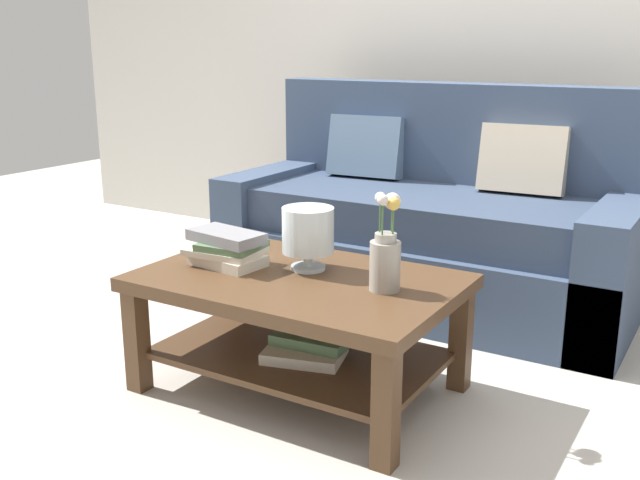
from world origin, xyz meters
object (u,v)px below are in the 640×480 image
book_stack_main (228,248)px  flower_pitcher (386,254)px  coffee_table (299,309)px  couch (431,228)px  glass_hurricane_vase (308,232)px

book_stack_main → flower_pitcher: 0.64m
coffee_table → book_stack_main: book_stack_main is taller
flower_pitcher → book_stack_main: bearing=-175.8°
couch → coffee_table: bearing=-90.5°
coffee_table → book_stack_main: size_ratio=3.68×
glass_hurricane_vase → flower_pitcher: flower_pitcher is taller
book_stack_main → flower_pitcher: bearing=4.2°
couch → flower_pitcher: size_ratio=5.87×
flower_pitcher → coffee_table: bearing=-175.6°
glass_hurricane_vase → couch: bearing=88.6°
couch → book_stack_main: (-0.32, -1.22, 0.15)m
couch → glass_hurricane_vase: couch is taller
couch → glass_hurricane_vase: bearing=-91.4°
glass_hurricane_vase → flower_pitcher: 0.35m
coffee_table → flower_pitcher: (0.33, 0.03, 0.25)m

